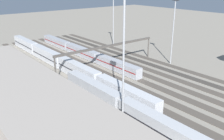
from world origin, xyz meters
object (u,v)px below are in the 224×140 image
at_px(light_mast_0, 113,13).
at_px(signal_gantry, 108,48).
at_px(train_on_track_8, 121,106).
at_px(light_mast_2, 174,22).
at_px(maintenance_shed, 25,115).
at_px(train_on_track_4, 82,52).
at_px(light_mast_1, 124,44).
at_px(train_on_track_7, 61,62).

height_order(light_mast_0, signal_gantry, light_mast_0).
relative_size(train_on_track_8, light_mast_0, 1.86).
bearing_deg(train_on_track_8, light_mast_0, -37.57).
relative_size(light_mast_2, maintenance_shed, 0.43).
bearing_deg(signal_gantry, train_on_track_8, 146.92).
height_order(train_on_track_4, light_mast_1, light_mast_1).
height_order(train_on_track_8, train_on_track_4, train_on_track_8).
height_order(light_mast_1, light_mast_2, light_mast_1).
bearing_deg(maintenance_shed, light_mast_2, -76.70).
height_order(train_on_track_8, light_mast_1, light_mast_1).
relative_size(train_on_track_7, light_mast_2, 3.71).
xyz_separation_m(train_on_track_7, light_mast_1, (-43.67, 7.60, 16.52)).
distance_m(train_on_track_8, light_mast_0, 72.50).
bearing_deg(signal_gantry, light_mast_1, 146.47).
bearing_deg(train_on_track_4, light_mast_0, -73.79).
relative_size(light_mast_0, maintenance_shed, 0.42).
height_order(train_on_track_7, signal_gantry, signal_gantry).
distance_m(train_on_track_4, maintenance_shed, 62.73).
height_order(train_on_track_4, light_mast_2, light_mast_2).
bearing_deg(train_on_track_4, train_on_track_7, 121.93).
relative_size(train_on_track_4, signal_gantry, 1.59).
bearing_deg(train_on_track_7, light_mast_2, -120.44).
relative_size(train_on_track_4, light_mast_2, 2.77).
bearing_deg(light_mast_2, maintenance_shed, 103.30).
bearing_deg(train_on_track_7, light_mast_0, -67.19).
bearing_deg(train_on_track_8, light_mast_1, 142.58).
height_order(train_on_track_7, maintenance_shed, maintenance_shed).
distance_m(train_on_track_7, light_mast_1, 47.31).
distance_m(train_on_track_8, train_on_track_4, 53.51).
distance_m(train_on_track_8, signal_gantry, 37.01).
height_order(train_on_track_7, light_mast_2, light_mast_2).
distance_m(light_mast_1, light_mast_2, 49.87).
height_order(light_mast_1, signal_gantry, light_mast_1).
relative_size(train_on_track_7, maintenance_shed, 1.60).
xyz_separation_m(train_on_track_8, light_mast_0, (56.43, -43.40, 13.71)).
bearing_deg(light_mast_1, signal_gantry, -33.53).
xyz_separation_m(train_on_track_8, signal_gantry, (30.71, -20.00, 5.18)).
distance_m(light_mast_2, maintenance_shed, 66.63).
bearing_deg(signal_gantry, light_mast_0, -42.30).
height_order(train_on_track_8, maintenance_shed, maintenance_shed).
height_order(train_on_track_7, light_mast_1, light_mast_1).
xyz_separation_m(light_mast_0, signal_gantry, (-25.72, 23.40, -8.53)).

